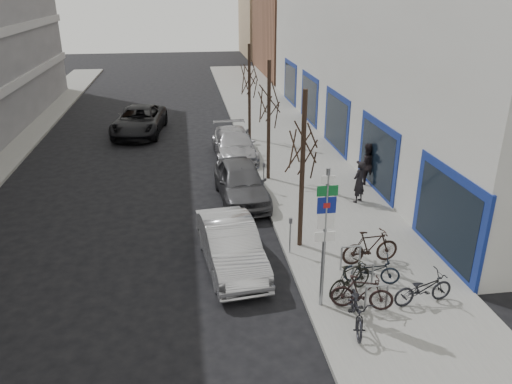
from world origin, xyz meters
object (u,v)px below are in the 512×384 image
object	(u,v)px
bike_near_right	(362,292)
parked_car_back	(234,144)
meter_mid	(264,174)
bike_mid_inner	(350,278)
bike_rack	(363,273)
bike_near_left	(358,306)
parked_car_front	(231,245)
tree_far	(249,70)
bike_mid_curb	(372,268)
pedestrian_near	(359,182)
tree_near	(304,134)
highway_sign_pole	(325,231)
pedestrian_far	(366,163)
parked_car_mid	(241,182)
bike_far_curb	(424,286)
meter_back	(247,138)
lane_car	(139,121)
bike_far_inner	(371,247)
meter_front	(290,232)
tree_mid	(269,93)

from	to	relation	value
bike_near_right	parked_car_back	size ratio (longest dim) A/B	0.34
meter_mid	bike_mid_inner	bearing A→B (deg)	-81.49
bike_rack	bike_near_left	distance (m)	1.78
parked_car_front	tree_far	bearing A→B (deg)	73.46
bike_mid_curb	pedestrian_near	bearing A→B (deg)	-0.23
tree_near	meter_mid	xyz separation A→B (m)	(-0.45, 5.00, -3.19)
highway_sign_pole	pedestrian_near	xyz separation A→B (m)	(3.40, 6.78, -1.43)
highway_sign_pole	pedestrian_far	size ratio (longest dim) A/B	2.21
tree_near	parked_car_mid	distance (m)	5.78
tree_far	bike_far_curb	size ratio (longest dim) A/B	3.06
parked_car_front	parked_car_mid	world-z (taller)	parked_car_mid
bike_mid_curb	bike_mid_inner	distance (m)	0.93
bike_near_left	pedestrian_far	xyz separation A→B (m)	(3.72, 9.74, 0.36)
bike_near_right	bike_mid_curb	size ratio (longest dim) A/B	1.03
bike_rack	pedestrian_near	size ratio (longest dim) A/B	1.29
meter_back	pedestrian_far	bearing A→B (deg)	-48.66
tree_near	lane_car	world-z (taller)	tree_near
tree_far	bike_rack	bearing A→B (deg)	-85.68
bike_far_inner	parked_car_back	xyz separation A→B (m)	(-3.15, 11.60, 0.01)
meter_mid	bike_far_curb	distance (m)	9.35
parked_car_mid	bike_far_inner	bearing A→B (deg)	-63.21
bike_far_curb	meter_back	bearing A→B (deg)	4.26
bike_near_left	parked_car_front	xyz separation A→B (m)	(-2.93, 3.69, 0.02)
meter_back	lane_car	xyz separation A→B (m)	(-5.98, 5.08, -0.10)
bike_near_left	parked_car_front	distance (m)	4.72
bike_near_right	meter_front	bearing A→B (deg)	38.72
pedestrian_far	lane_car	bearing A→B (deg)	-43.00
bike_far_inner	parked_car_mid	size ratio (longest dim) A/B	0.40
highway_sign_pole	bike_near_right	xyz separation A→B (m)	(1.05, -0.33, -1.78)
bike_near_right	bike_mid_inner	xyz separation A→B (m)	(-0.09, 0.75, -0.01)
parked_car_mid	pedestrian_near	bearing A→B (deg)	-17.84
meter_back	pedestrian_near	xyz separation A→B (m)	(3.65, -7.23, 0.11)
bike_far_inner	pedestrian_far	world-z (taller)	pedestrian_far
tree_near	bike_near_left	xyz separation A→B (m)	(0.48, -4.53, -3.37)
meter_mid	bike_far_curb	bearing A→B (deg)	-70.78
bike_rack	meter_front	xyz separation A→B (m)	(-1.65, 2.40, 0.26)
bike_mid_curb	bike_mid_inner	world-z (taller)	bike_mid_inner
meter_back	bike_far_inner	size ratio (longest dim) A/B	0.66
bike_mid_inner	parked_car_back	xyz separation A→B (m)	(-1.96, 13.19, 0.08)
tree_mid	bike_far_curb	bearing A→B (deg)	-75.72
parked_car_front	bike_mid_inner	bearing A→B (deg)	-41.62
meter_back	pedestrian_far	distance (m)	7.04
bike_far_inner	tree_near	bearing A→B (deg)	47.48
tree_far	pedestrian_near	world-z (taller)	tree_far
parked_car_front	pedestrian_far	distance (m)	9.00
bike_near_left	parked_car_mid	xyz separation A→B (m)	(-1.97, 9.05, 0.08)
bike_rack	parked_car_back	world-z (taller)	parked_car_back
bike_near_left	bike_mid_inner	world-z (taller)	bike_near_left
tree_mid	bike_mid_inner	bearing A→B (deg)	-85.46
bike_mid_inner	bike_near_right	bearing A→B (deg)	157.90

